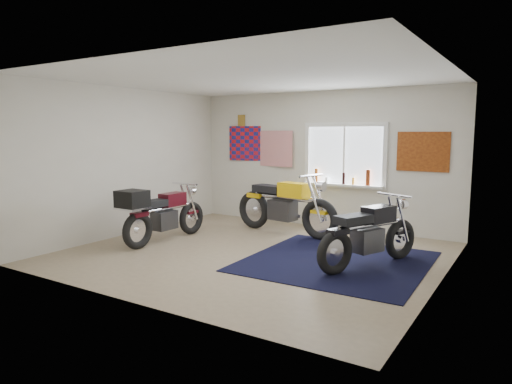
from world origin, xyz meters
The scene contains 10 objects.
ground centered at (0.00, 0.00, 0.00)m, with size 5.50×5.50×0.00m, color #9E896B.
room_shell centered at (0.00, 0.00, 1.64)m, with size 5.50×5.50×5.50m.
navy_rug centered at (1.28, 0.25, 0.01)m, with size 2.50×2.60×0.01m, color black.
window_assembly centered at (0.50, 2.47, 1.37)m, with size 1.66×0.17×1.26m.
oil_bottles centered at (0.57, 2.40, 1.03)m, with size 1.13×0.09×0.30m.
flag_display centered at (-1.90, 2.48, 2.15)m, with size 1.60×0.10×1.17m.
triumph_poster centered at (1.95, 2.48, 1.55)m, with size 0.90×0.03×0.70m, color #A54C14.
yellow_triumph centered at (-0.28, 1.50, 0.51)m, with size 2.29×0.70×1.16m.
black_chrome_bike centered at (1.74, 0.26, 0.44)m, with size 0.92×1.85×1.01m.
maroon_tourer centered at (-1.75, -0.27, 0.51)m, with size 0.59×1.94×0.98m.
Camera 1 is at (3.72, -5.91, 1.88)m, focal length 32.00 mm.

